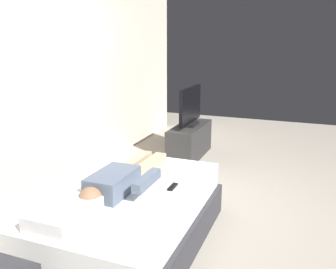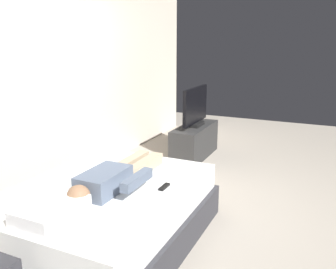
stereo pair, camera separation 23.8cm
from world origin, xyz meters
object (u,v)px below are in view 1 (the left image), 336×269
object	(u,v)px
person	(122,179)
tv_stand	(190,141)
bed	(114,216)
remote	(173,187)
pillow	(64,214)
tv	(190,107)

from	to	relation	value
person	tv_stand	distance (m)	2.61
tv_stand	bed	bearing A→B (deg)	-176.71
remote	tv_stand	distance (m)	2.52
person	bed	bearing A→B (deg)	109.49
tv_stand	remote	bearing A→B (deg)	-165.27
bed	tv_stand	size ratio (longest dim) A/B	1.77
person	remote	bearing A→B (deg)	-69.53
person	tv_stand	size ratio (longest dim) A/B	1.15
person	remote	world-z (taller)	person
pillow	tv	size ratio (longest dim) A/B	0.55
bed	person	xyz separation A→B (m)	(0.03, -0.08, 0.36)
remote	pillow	bearing A→B (deg)	149.66
person	tv	distance (m)	2.58
bed	person	distance (m)	0.37
person	tv_stand	bearing A→B (deg)	5.13
pillow	remote	xyz separation A→B (m)	(0.83, -0.49, -0.05)
pillow	remote	world-z (taller)	pillow
tv_stand	tv	world-z (taller)	tv
bed	remote	bearing A→B (deg)	-69.69
person	tv_stand	world-z (taller)	person
bed	tv_stand	world-z (taller)	bed
pillow	tv_stand	xyz separation A→B (m)	(3.25, 0.15, -0.35)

